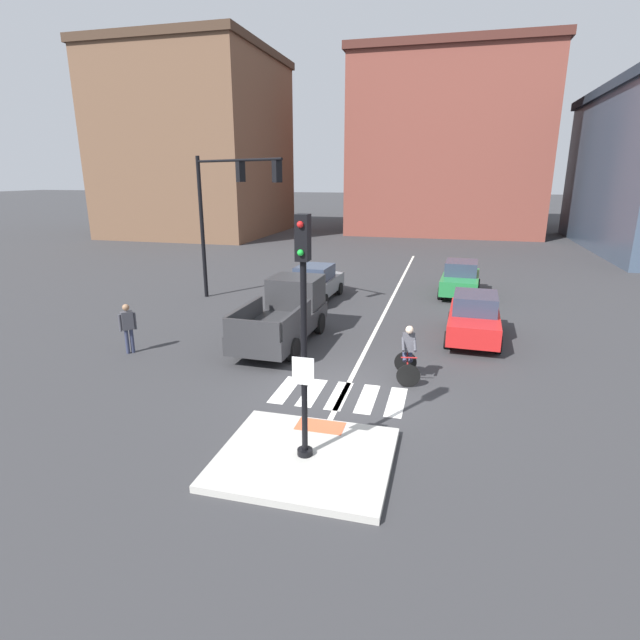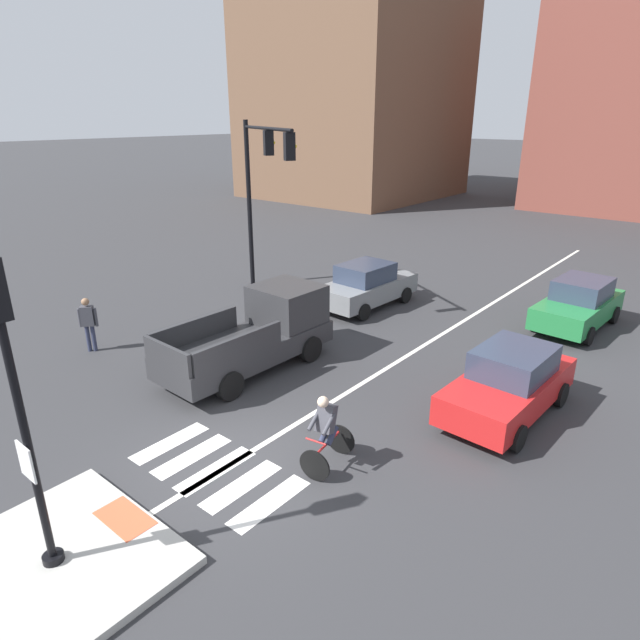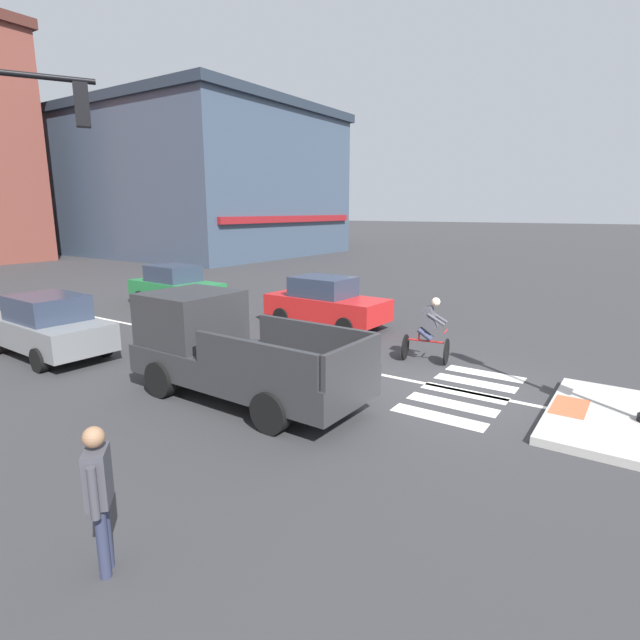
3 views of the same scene
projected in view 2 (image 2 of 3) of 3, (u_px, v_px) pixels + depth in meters
name	position (u px, v px, depth m)	size (l,w,h in m)	color
ground_plane	(230.00, 461.00, 11.12)	(300.00, 300.00, 0.00)	#333335
traffic_island	(55.00, 564.00, 8.49)	(3.53, 3.16, 0.15)	#B2AFA8
tactile_pad_front	(125.00, 518.00, 9.34)	(1.10, 0.60, 0.01)	#DB5B38
signal_pole	(16.00, 396.00, 7.41)	(0.44, 0.38, 4.86)	black
crosswalk_stripe_a	(170.00, 443.00, 11.75)	(0.44, 1.80, 0.01)	silver
crosswalk_stripe_b	(192.00, 456.00, 11.30)	(0.44, 1.80, 0.01)	silver
crosswalk_stripe_c	(216.00, 470.00, 10.84)	(0.44, 1.80, 0.01)	silver
crosswalk_stripe_d	(242.00, 486.00, 10.39)	(0.44, 1.80, 0.01)	silver
crosswalk_stripe_e	(270.00, 503.00, 9.94)	(0.44, 1.80, 0.01)	silver
lane_centre_line	(456.00, 325.00, 18.26)	(0.14, 28.00, 0.01)	silver
traffic_light_mast	(260.00, 177.00, 19.48)	(5.07, 2.95, 6.49)	black
building_corner_right	(355.00, 93.00, 45.18)	(14.86, 15.69, 16.66)	brown
car_green_eastbound_far	(579.00, 304.00, 17.87)	(2.02, 4.19, 1.64)	#237A3D
car_red_eastbound_mid	(509.00, 383.00, 12.63)	(1.97, 4.16, 1.64)	red
car_grey_westbound_far	(367.00, 285.00, 19.82)	(2.00, 4.18, 1.64)	slate
pickup_truck_charcoal_westbound_near	(259.00, 333.00, 15.09)	(2.15, 5.14, 2.08)	#2D2D30
cyclist	(326.00, 430.00, 10.62)	(0.83, 1.18, 1.68)	black
pedestrian_at_curb_left	(88.00, 320.00, 15.97)	(0.41, 0.42, 1.67)	#2D334C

